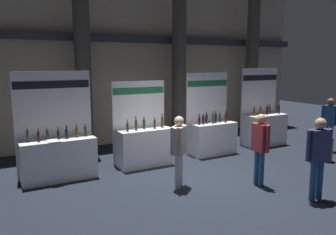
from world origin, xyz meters
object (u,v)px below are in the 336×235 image
Objects in this scene: exhibitor_booth_1 at (144,144)px; visitor_3 at (318,151)px; exhibitor_booth_0 at (58,154)px; exhibitor_booth_2 at (212,134)px; visitor_0 at (329,120)px; trash_bin at (327,149)px; exhibitor_booth_3 at (264,126)px; visitor_5 at (179,145)px; visitor_2 at (260,144)px.

exhibitor_booth_1 is 1.33× the size of visitor_3.
exhibitor_booth_2 is at bearing 0.79° from exhibitor_booth_0.
exhibitor_booth_2 reaches higher than visitor_0.
visitor_3 reaches higher than visitor_0.
exhibitor_booth_3 is at bearing 94.70° from trash_bin.
exhibitor_booth_0 is 4.57m from exhibitor_booth_2.
exhibitor_booth_1 is at bearing 155.09° from trash_bin.
exhibitor_booth_1 is 1.35× the size of visitor_0.
visitor_5 is (-5.73, -0.41, -0.01)m from visitor_0.
visitor_0 is at bearing -52.08° from exhibitor_booth_3.
exhibitor_booth_3 is at bearing 0.85° from exhibitor_booth_2.
exhibitor_booth_0 is 1.56× the size of visitor_2.
exhibitor_booth_1 reaches higher than visitor_5.
exhibitor_booth_2 is at bearing -0.53° from visitor_5.
exhibitor_booth_3 reaches higher than exhibitor_booth_2.
exhibitor_booth_2 is at bearing -179.15° from exhibitor_booth_3.
trash_bin is 0.41× the size of visitor_2.
visitor_0 reaches higher than trash_bin.
exhibitor_booth_0 is 4.73m from visitor_2.
exhibitor_booth_3 reaches higher than visitor_3.
exhibitor_booth_1 is 1.92m from visitor_5.
visitor_5 is (-2.07, 1.96, -0.05)m from visitor_3.
exhibitor_booth_2 is (2.31, 0.05, 0.01)m from exhibitor_booth_1.
visitor_3 is at bearing -61.99° from exhibitor_booth_1.
visitor_5 is at bearing -156.48° from exhibitor_booth_3.
exhibitor_booth_0 reaches higher than visitor_3.
trash_bin is 0.40× the size of visitor_3.
exhibitor_booth_2 reaches higher than visitor_3.
visitor_2 is at bearing -64.72° from visitor_5.
visitor_3 is (2.05, -3.85, 0.42)m from exhibitor_booth_1.
exhibitor_booth_0 is 1.05× the size of exhibitor_booth_2.
exhibitor_booth_3 is 2.28m from trash_bin.
exhibitor_booth_0 reaches higher than exhibitor_booth_1.
exhibitor_booth_3 is 3.82× the size of trash_bin.
exhibitor_booth_0 is 3.82× the size of trash_bin.
trash_bin is at bearing -139.93° from visitor_3.
visitor_3 reaches higher than visitor_5.
visitor_5 is at bearing -39.94° from exhibitor_booth_0.
exhibitor_booth_1 is 1.38× the size of visitor_2.
visitor_0 is (1.21, -1.55, 0.34)m from exhibitor_booth_3.
visitor_3 is at bearing -147.60° from trash_bin.
visitor_3 is at bearing -121.97° from exhibitor_booth_3.
visitor_0 is 1.02× the size of visitor_2.
visitor_5 is (-4.71, 0.29, 0.63)m from trash_bin.
exhibitor_booth_3 is at bearing -16.69° from visitor_5.
visitor_0 is 4.23m from visitor_2.
visitor_5 is at bearing 67.22° from visitor_0.
trash_bin is (0.19, -2.25, -0.31)m from exhibitor_booth_3.
exhibitor_booth_3 is at bearing 0.81° from exhibitor_booth_0.
exhibitor_booth_2 is at bearing -10.50° from visitor_2.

